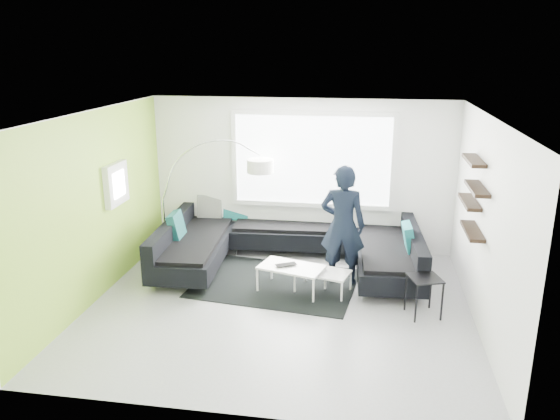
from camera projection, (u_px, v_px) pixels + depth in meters
The scene contains 9 objects.
ground at pixel (279, 306), 8.02m from camera, with size 5.50×5.50×0.00m, color gray.
room_shell at pixel (284, 184), 7.68m from camera, with size 5.54×5.04×2.82m.
sectional_sofa at pixel (290, 245), 9.33m from camera, with size 4.45×2.89×0.93m.
rug at pixel (276, 283), 8.80m from camera, with size 2.52×1.83×0.01m, color black.
coffee_table at pixel (307, 279), 8.45m from camera, with size 1.26×0.73×0.41m, color white.
arc_lamp at pixel (163, 199), 9.68m from camera, with size 1.99×0.58×2.14m, color silver, non-canonical shape.
side_table at pixel (424, 296), 7.68m from camera, with size 0.42×0.42×0.58m, color black.
person at pixel (343, 225), 8.57m from camera, with size 0.73×0.51×1.94m, color black.
laptop at pixel (287, 266), 8.39m from camera, with size 0.39×0.34×0.03m, color black.
Camera 1 is at (1.17, -7.17, 3.67)m, focal length 35.00 mm.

